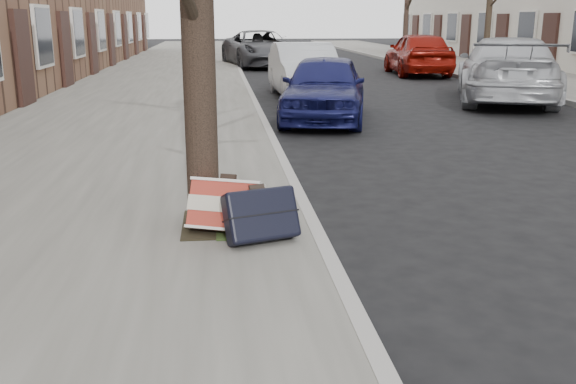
{
  "coord_description": "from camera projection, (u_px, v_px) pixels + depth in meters",
  "views": [
    {
      "loc": [
        -2.08,
        -4.31,
        1.91
      ],
      "look_at": [
        -1.52,
        0.8,
        0.51
      ],
      "focal_mm": 40.0,
      "sensor_mm": 36.0,
      "label": 1
    }
  ],
  "objects": [
    {
      "name": "car_far_back",
      "position": [
        418.0,
        53.0,
        22.15
      ],
      "size": [
        2.11,
        4.51,
        1.49
      ],
      "primitive_type": "imported",
      "rotation": [
        0.0,
        0.0,
        3.06
      ],
      "color": "maroon",
      "rests_on": "ground"
    },
    {
      "name": "car_far_front",
      "position": [
        506.0,
        70.0,
        14.91
      ],
      "size": [
        3.73,
        5.59,
        1.5
      ],
      "primitive_type": "imported",
      "rotation": [
        0.0,
        0.0,
        2.8
      ],
      "color": "#A4A7AB",
      "rests_on": "ground"
    },
    {
      "name": "car_near_front",
      "position": [
        325.0,
        88.0,
        12.21
      ],
      "size": [
        2.3,
        3.97,
        1.27
      ],
      "primitive_type": "imported",
      "rotation": [
        0.0,
        0.0,
        -0.23
      ],
      "color": "#121447",
      "rests_on": "ground"
    },
    {
      "name": "dirt_patch",
      "position": [
        230.0,
        223.0,
        5.77
      ],
      "size": [
        0.85,
        0.85,
        0.02
      ],
      "primitive_type": "cube",
      "color": "black",
      "rests_on": "near_sidewalk"
    },
    {
      "name": "car_near_back",
      "position": [
        260.0,
        49.0,
        25.91
      ],
      "size": [
        3.22,
        5.55,
        1.45
      ],
      "primitive_type": "imported",
      "rotation": [
        0.0,
        0.0,
        0.16
      ],
      "color": "#38393D",
      "rests_on": "ground"
    },
    {
      "name": "tree_far_c",
      "position": [
        407.0,
        4.0,
        31.15
      ],
      "size": [
        0.24,
        0.24,
        4.9
      ],
      "primitive_type": "cylinder",
      "color": "black",
      "rests_on": "far_sidewalk"
    },
    {
      "name": "near_sidewalk",
      "position": [
        162.0,
        84.0,
        18.84
      ],
      "size": [
        5.0,
        70.0,
        0.12
      ],
      "primitive_type": "cube",
      "color": "gray",
      "rests_on": "ground"
    },
    {
      "name": "car_near_mid",
      "position": [
        304.0,
        70.0,
        15.84
      ],
      "size": [
        1.51,
        4.08,
        1.33
      ],
      "primitive_type": "imported",
      "rotation": [
        0.0,
        0.0,
        0.03
      ],
      "color": "#B1B4BA",
      "rests_on": "ground"
    },
    {
      "name": "suitcase_navy",
      "position": [
        261.0,
        215.0,
        5.25
      ],
      "size": [
        0.68,
        0.52,
        0.47
      ],
      "primitive_type": "cube",
      "rotation": [
        -0.42,
        0.0,
        0.32
      ],
      "color": "black",
      "rests_on": "near_sidewalk"
    },
    {
      "name": "ground",
      "position": [
        499.0,
        279.0,
        4.86
      ],
      "size": [
        120.0,
        120.0,
        0.0
      ],
      "primitive_type": "plane",
      "color": "black",
      "rests_on": "ground"
    },
    {
      "name": "suitcase_red",
      "position": [
        225.0,
        206.0,
        5.49
      ],
      "size": [
        0.69,
        0.53,
        0.47
      ],
      "primitive_type": "cube",
      "rotation": [
        -0.42,
        0.0,
        -0.37
      ],
      "color": "maroon",
      "rests_on": "near_sidewalk"
    },
    {
      "name": "far_sidewalk",
      "position": [
        534.0,
        80.0,
        20.05
      ],
      "size": [
        4.0,
        70.0,
        0.12
      ],
      "primitive_type": "cube",
      "color": "slate",
      "rests_on": "ground"
    }
  ]
}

